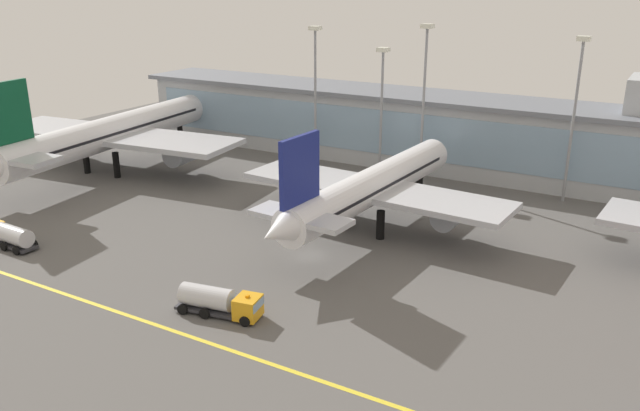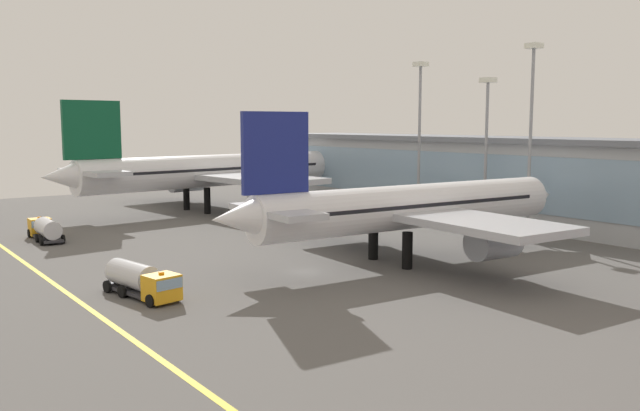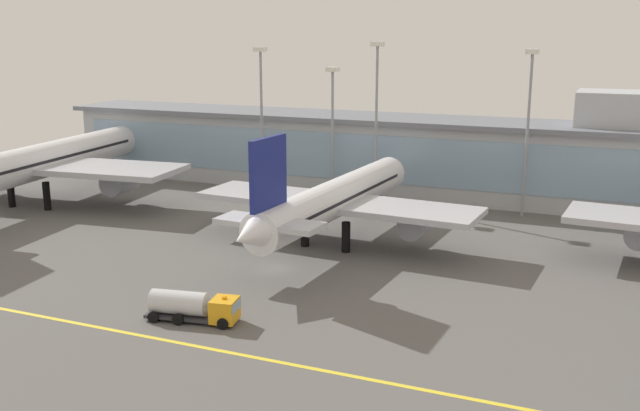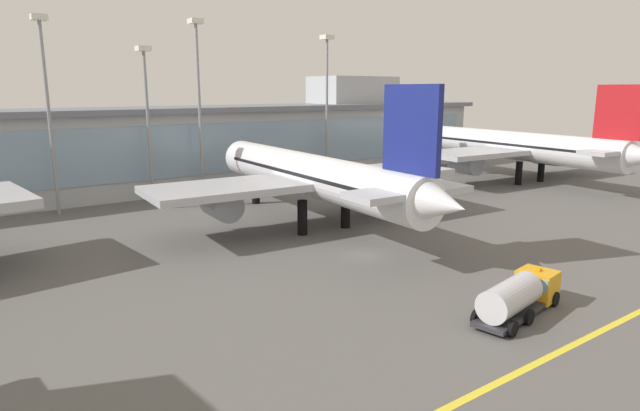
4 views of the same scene
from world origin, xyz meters
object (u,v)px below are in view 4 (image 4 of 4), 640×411
object	(u,v)px
airliner_near_right	(312,176)
apron_light_mast_centre	(46,88)
apron_light_mast_west	(198,84)
baggage_tug_near	(520,294)
apron_light_mast_east	(147,100)
apron_light_mast_far_east	(327,88)
airliner_far_right	(518,147)

from	to	relation	value
airliner_near_right	apron_light_mast_centre	bearing A→B (deg)	47.08
apron_light_mast_west	apron_light_mast_centre	distance (m)	20.14
baggage_tug_near	apron_light_mast_east	xyz separation A→B (m)	(-7.82, 54.31, 12.73)
baggage_tug_near	apron_light_mast_east	distance (m)	56.33
baggage_tug_near	apron_light_mast_far_east	xyz separation A→B (m)	(23.07, 54.31, 14.46)
airliner_near_right	apron_light_mast_west	bearing A→B (deg)	9.87
airliner_far_right	apron_light_mast_east	bearing A→B (deg)	74.96
baggage_tug_near	apron_light_mast_east	size ratio (longest dim) A/B	0.44
airliner_near_right	apron_light_mast_far_east	world-z (taller)	apron_light_mast_far_east
airliner_far_right	apron_light_mast_west	world-z (taller)	apron_light_mast_west
apron_light_mast_centre	apron_light_mast_east	size ratio (longest dim) A/B	1.14
baggage_tug_near	apron_light_mast_far_east	bearing A→B (deg)	56.90
airliner_near_right	apron_light_mast_far_east	bearing A→B (deg)	-36.13
airliner_near_right	apron_light_mast_far_east	distance (m)	33.78
apron_light_mast_east	airliner_far_right	bearing A→B (deg)	-18.98
airliner_far_right	apron_light_mast_far_east	world-z (taller)	apron_light_mast_far_east
airliner_far_right	apron_light_mast_west	xyz separation A→B (m)	(-49.92, 19.52, 10.49)
apron_light_mast_west	apron_light_mast_east	bearing A→B (deg)	178.04
airliner_near_right	apron_light_mast_east	size ratio (longest dim) A/B	2.18
airliner_far_right	apron_light_mast_far_east	distance (m)	34.63
airliner_near_right	apron_light_mast_east	distance (m)	28.19
apron_light_mast_west	apron_light_mast_centre	xyz separation A→B (m)	(-20.13, -0.58, -0.55)
airliner_near_right	apron_light_mast_far_east	xyz separation A→B (m)	(20.54, 24.85, 10.08)
airliner_near_right	airliner_far_right	distance (m)	47.43
apron_light_mast_centre	airliner_near_right	bearing A→B (deg)	-46.37
apron_light_mast_east	apron_light_mast_far_east	size ratio (longest dim) A/B	0.87
airliner_near_right	apron_light_mast_far_east	size ratio (longest dim) A/B	1.91
airliner_far_right	apron_light_mast_centre	world-z (taller)	apron_light_mast_centre
apron_light_mast_west	airliner_far_right	bearing A→B (deg)	-21.35
baggage_tug_near	apron_light_mast_far_east	size ratio (longest dim) A/B	0.38
apron_light_mast_west	apron_light_mast_east	distance (m)	7.91
baggage_tug_near	apron_light_mast_east	world-z (taller)	apron_light_mast_east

